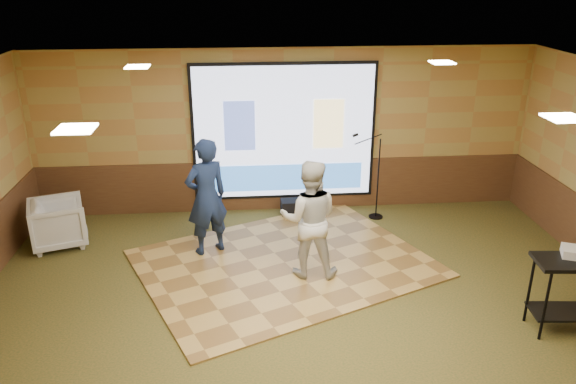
{
  "coord_description": "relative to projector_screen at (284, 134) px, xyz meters",
  "views": [
    {
      "loc": [
        -0.78,
        -6.32,
        4.25
      ],
      "look_at": [
        -0.14,
        1.05,
        1.3
      ],
      "focal_mm": 35.0,
      "sensor_mm": 36.0,
      "label": 1
    }
  ],
  "objects": [
    {
      "name": "ground",
      "position": [
        0.0,
        -3.44,
        -1.47
      ],
      "size": [
        9.0,
        9.0,
        0.0
      ],
      "primitive_type": "plane",
      "color": "#2A3618",
      "rests_on": "ground"
    },
    {
      "name": "room_shell",
      "position": [
        0.0,
        -3.44,
        0.62
      ],
      "size": [
        9.04,
        7.04,
        3.02
      ],
      "color": "#A68D45",
      "rests_on": "ground"
    },
    {
      "name": "wainscot_back",
      "position": [
        0.0,
        0.04,
        -1.0
      ],
      "size": [
        9.0,
        0.04,
        0.95
      ],
      "primitive_type": "cube",
      "color": "#4C2C19",
      "rests_on": "ground"
    },
    {
      "name": "projector_screen",
      "position": [
        0.0,
        0.0,
        0.0
      ],
      "size": [
        3.32,
        0.06,
        2.52
      ],
      "color": "black",
      "rests_on": "room_shell"
    },
    {
      "name": "downlight_nw",
      "position": [
        -2.2,
        -1.64,
        1.5
      ],
      "size": [
        0.32,
        0.32,
        0.02
      ],
      "primitive_type": "cube",
      "color": "#FFE7BF",
      "rests_on": "room_shell"
    },
    {
      "name": "downlight_ne",
      "position": [
        2.2,
        -1.64,
        1.5
      ],
      "size": [
        0.32,
        0.32,
        0.02
      ],
      "primitive_type": "cube",
      "color": "#FFE7BF",
      "rests_on": "room_shell"
    },
    {
      "name": "downlight_sw",
      "position": [
        -2.2,
        -4.94,
        1.5
      ],
      "size": [
        0.32,
        0.32,
        0.02
      ],
      "primitive_type": "cube",
      "color": "#FFE7BF",
      "rests_on": "room_shell"
    },
    {
      "name": "downlight_se",
      "position": [
        2.2,
        -4.94,
        1.5
      ],
      "size": [
        0.32,
        0.32,
        0.02
      ],
      "primitive_type": "cube",
      "color": "#FFE7BF",
      "rests_on": "room_shell"
    },
    {
      "name": "dance_floor",
      "position": [
        -0.17,
        -2.14,
        -1.46
      ],
      "size": [
        5.12,
        4.61,
        0.03
      ],
      "primitive_type": "cube",
      "rotation": [
        0.0,
        0.0,
        0.41
      ],
      "color": "#A8813D",
      "rests_on": "ground"
    },
    {
      "name": "player_left",
      "position": [
        -1.34,
        -1.65,
        -0.51
      ],
      "size": [
        0.81,
        0.72,
        1.87
      ],
      "primitive_type": "imported",
      "rotation": [
        0.0,
        0.0,
        3.63
      ],
      "color": "#152344",
      "rests_on": "dance_floor"
    },
    {
      "name": "player_right",
      "position": [
        0.16,
        -2.49,
        -0.56
      ],
      "size": [
        0.95,
        0.78,
        1.77
      ],
      "primitive_type": "imported",
      "rotation": [
        0.0,
        0.0,
        3.0
      ],
      "color": "beige",
      "rests_on": "dance_floor"
    },
    {
      "name": "av_table",
      "position": [
        3.19,
        -4.1,
        -0.79
      ],
      "size": [
        0.93,
        0.49,
        0.98
      ],
      "rotation": [
        0.0,
        0.0,
        -0.09
      ],
      "color": "black",
      "rests_on": "ground"
    },
    {
      "name": "projector",
      "position": [
        3.25,
        -4.01,
        -0.44
      ],
      "size": [
        0.41,
        0.38,
        0.11
      ],
      "primitive_type": "cube",
      "rotation": [
        0.0,
        0.0,
        -0.41
      ],
      "color": "silver",
      "rests_on": "av_table"
    },
    {
      "name": "mic_stand",
      "position": [
        1.59,
        -0.52,
        -0.98
      ],
      "size": [
        0.63,
        0.26,
        1.61
      ],
      "rotation": [
        0.0,
        0.0,
        -0.25
      ],
      "color": "black",
      "rests_on": "ground"
    },
    {
      "name": "banquet_chair",
      "position": [
        -3.8,
        -1.15,
        -1.09
      ],
      "size": [
        1.07,
        1.06,
        0.78
      ],
      "primitive_type": "imported",
      "rotation": [
        0.0,
        0.0,
        1.89
      ],
      "color": "gray",
      "rests_on": "ground"
    },
    {
      "name": "duffel_bag",
      "position": [
        0.14,
        -0.26,
        -1.33
      ],
      "size": [
        0.46,
        0.32,
        0.28
      ],
      "primitive_type": "cube",
      "rotation": [
        0.0,
        0.0,
        0.05
      ],
      "color": "black",
      "rests_on": "ground"
    }
  ]
}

